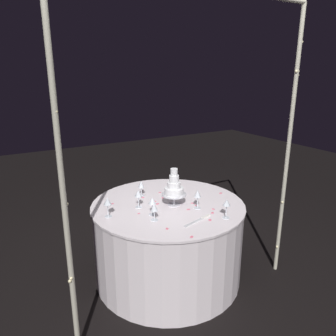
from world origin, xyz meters
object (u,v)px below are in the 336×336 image
(tiered_cake, at_px, (174,188))
(wine_glass_4, at_px, (141,185))
(wine_glass_3, at_px, (108,202))
(wine_glass_5, at_px, (154,208))
(wine_glass_2, at_px, (138,194))
(cake_knife, at_px, (199,220))
(wine_glass_6, at_px, (152,202))
(wine_glass_1, at_px, (227,204))
(decorative_arch, at_px, (199,120))
(main_table, at_px, (168,241))
(wine_glass_0, at_px, (198,195))

(tiered_cake, relative_size, wine_glass_4, 2.28)
(wine_glass_3, height_order, wine_glass_5, wine_glass_3)
(wine_glass_2, distance_m, wine_glass_4, 0.28)
(wine_glass_2, xyz_separation_m, cake_knife, (-0.31, 0.48, -0.12))
(wine_glass_5, distance_m, wine_glass_6, 0.11)
(wine_glass_1, height_order, wine_glass_5, wine_glass_1)
(wine_glass_3, relative_size, cake_knife, 0.57)
(decorative_arch, relative_size, wine_glass_3, 14.67)
(decorative_arch, bearing_deg, wine_glass_6, -52.26)
(wine_glass_2, distance_m, wine_glass_3, 0.30)
(wine_glass_5, bearing_deg, wine_glass_1, 154.07)
(wine_glass_3, bearing_deg, wine_glass_2, -171.00)
(wine_glass_4, relative_size, wine_glass_5, 1.04)
(decorative_arch, relative_size, wine_glass_1, 15.01)
(wine_glass_6, height_order, cake_knife, wine_glass_6)
(wine_glass_5, xyz_separation_m, wine_glass_6, (-0.03, -0.10, 0.01))
(wine_glass_3, bearing_deg, tiered_cake, 173.52)
(tiered_cake, xyz_separation_m, wine_glass_1, (-0.23, 0.44, -0.04))
(main_table, height_order, wine_glass_4, wine_glass_4)
(wine_glass_4, height_order, cake_knife, wine_glass_4)
(wine_glass_0, xyz_separation_m, wine_glass_4, (0.29, -0.52, -0.02))
(wine_glass_2, height_order, wine_glass_6, wine_glass_2)
(wine_glass_6, bearing_deg, wine_glass_2, -80.15)
(decorative_arch, bearing_deg, wine_glass_2, -61.77)
(wine_glass_5, bearing_deg, tiered_cake, -148.04)
(tiered_cake, distance_m, wine_glass_1, 0.50)
(wine_glass_5, height_order, wine_glass_6, wine_glass_6)
(wine_glass_6, bearing_deg, cake_knife, 133.95)
(tiered_cake, bearing_deg, wine_glass_6, 17.64)
(wine_glass_4, bearing_deg, wine_glass_1, 115.80)
(main_table, bearing_deg, wine_glass_3, -0.81)
(decorative_arch, bearing_deg, cake_knife, -155.87)
(wine_glass_0, bearing_deg, cake_knife, 58.24)
(wine_glass_1, height_order, wine_glass_4, wine_glass_1)
(wine_glass_2, bearing_deg, wine_glass_5, 89.92)
(wine_glass_1, relative_size, cake_knife, 0.56)
(wine_glass_2, height_order, wine_glass_3, wine_glass_3)
(wine_glass_3, height_order, cake_knife, wine_glass_3)
(wine_glass_0, distance_m, wine_glass_4, 0.60)
(wine_glass_3, xyz_separation_m, wine_glass_5, (-0.30, 0.25, -0.02))
(wine_glass_1, height_order, cake_knife, wine_glass_1)
(wine_glass_2, bearing_deg, wine_glass_3, 9.00)
(decorative_arch, distance_m, wine_glass_5, 0.78)
(wine_glass_1, xyz_separation_m, cake_knife, (0.22, -0.07, -0.12))
(wine_glass_5, bearing_deg, decorative_arch, 143.16)
(wine_glass_0, bearing_deg, wine_glass_5, 2.61)
(main_table, bearing_deg, wine_glass_5, 42.24)
(decorative_arch, height_order, wine_glass_1, decorative_arch)
(wine_glass_2, bearing_deg, cake_knife, 122.63)
(main_table, bearing_deg, wine_glass_0, 126.78)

